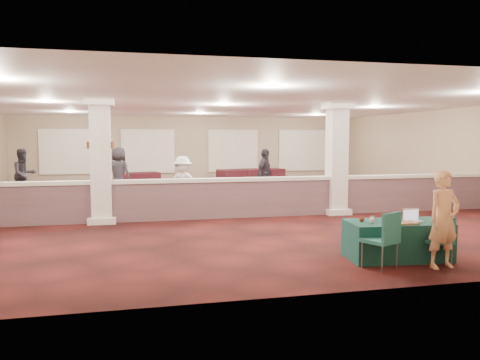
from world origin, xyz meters
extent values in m
plane|color=#441311|center=(0.00, 0.00, 0.00)|extent=(16.00, 16.00, 0.00)
cube|color=gray|center=(0.00, 8.00, 1.60)|extent=(16.00, 0.04, 3.20)
cube|color=gray|center=(0.00, -8.00, 1.60)|extent=(16.00, 0.04, 3.20)
cube|color=gray|center=(8.00, 0.00, 1.60)|extent=(0.04, 16.00, 3.20)
cube|color=white|center=(0.00, 0.00, 3.20)|extent=(16.00, 16.00, 0.02)
cube|color=brown|center=(0.00, -1.50, 0.50)|extent=(15.60, 0.20, 1.00)
cube|color=beige|center=(0.00, -1.50, 1.05)|extent=(15.60, 0.28, 0.10)
cube|color=white|center=(-3.50, -1.50, 1.60)|extent=(0.50, 0.50, 3.20)
cube|color=white|center=(-3.50, -1.50, 0.08)|extent=(0.70, 0.70, 0.16)
cube|color=white|center=(-3.50, -1.50, 3.10)|extent=(0.72, 0.72, 0.20)
cube|color=white|center=(3.00, -1.50, 1.60)|extent=(0.50, 0.50, 3.20)
cube|color=white|center=(3.00, -1.50, 0.08)|extent=(0.70, 0.70, 0.16)
cube|color=white|center=(3.00, -1.50, 3.10)|extent=(0.72, 0.72, 0.20)
cylinder|color=brown|center=(-3.78, -1.50, 2.00)|extent=(0.12, 0.12, 0.18)
cylinder|color=#F4E5CF|center=(-3.78, -1.50, 2.00)|extent=(0.09, 0.09, 0.10)
cylinder|color=brown|center=(-3.22, -1.50, 2.00)|extent=(0.12, 0.12, 0.18)
cylinder|color=#F4E5CF|center=(-3.22, -1.50, 2.00)|extent=(0.09, 0.09, 0.10)
cube|color=#0E352F|center=(1.90, -6.50, 0.34)|extent=(1.85, 1.06, 0.68)
cube|color=#21605B|center=(2.35, -7.00, 0.41)|extent=(0.44, 0.44, 0.05)
cube|color=#21605B|center=(2.36, -7.19, 0.64)|extent=(0.40, 0.07, 0.40)
cylinder|color=slate|center=(2.19, -7.18, 0.19)|extent=(0.02, 0.02, 0.38)
cylinder|color=slate|center=(2.53, -7.16, 0.19)|extent=(0.02, 0.02, 0.38)
cylinder|color=slate|center=(2.17, -6.84, 0.19)|extent=(0.02, 0.02, 0.38)
cylinder|color=slate|center=(2.52, -6.82, 0.19)|extent=(0.02, 0.02, 0.38)
cube|color=#21605B|center=(1.27, -7.00, 0.47)|extent=(0.64, 0.64, 0.06)
cube|color=#21605B|center=(1.36, -7.20, 0.74)|extent=(0.44, 0.24, 0.46)
cylinder|color=slate|center=(1.17, -7.26, 0.22)|extent=(0.03, 0.03, 0.44)
cylinder|color=slate|center=(1.54, -7.10, 0.22)|extent=(0.03, 0.03, 0.44)
cylinder|color=slate|center=(1.01, -6.90, 0.22)|extent=(0.03, 0.03, 0.44)
cylinder|color=slate|center=(1.37, -6.74, 0.22)|extent=(0.03, 0.03, 0.44)
imported|color=#EB9866|center=(2.32, -7.20, 0.82)|extent=(0.63, 0.46, 1.65)
cube|color=black|center=(-6.10, 3.00, 0.35)|extent=(1.93, 1.36, 0.71)
cube|color=black|center=(0.79, 3.00, 0.35)|extent=(1.88, 1.21, 0.71)
cube|color=black|center=(2.50, 0.30, 0.35)|extent=(1.76, 0.96, 0.69)
cube|color=black|center=(-2.50, 6.50, 0.36)|extent=(1.95, 1.32, 0.72)
cube|color=black|center=(2.00, 6.34, 0.41)|extent=(2.18, 1.45, 0.81)
cube|color=black|center=(3.02, 6.50, 0.40)|extent=(2.20, 1.64, 0.80)
imported|color=black|center=(-6.50, 4.00, 0.90)|extent=(0.98, 0.93, 1.81)
imported|color=beige|center=(-1.27, 0.00, 0.82)|extent=(1.15, 0.79, 1.65)
imported|color=black|center=(1.88, 2.07, 0.91)|extent=(1.06, 1.15, 1.81)
imported|color=black|center=(-3.21, 3.50, 0.94)|extent=(1.05, 0.92, 1.87)
cube|color=silver|center=(2.17, -6.57, 0.69)|extent=(0.33, 0.24, 0.02)
cube|color=silver|center=(2.18, -6.47, 0.80)|extent=(0.31, 0.04, 0.21)
cube|color=#D1DBFB|center=(2.18, -6.47, 0.79)|extent=(0.28, 0.03, 0.18)
cube|color=#BA611D|center=(1.92, -6.74, 0.69)|extent=(0.40, 0.32, 0.03)
sphere|color=#EEE1C4|center=(1.38, -6.54, 0.73)|extent=(0.10, 0.10, 0.10)
sphere|color=maroon|center=(1.25, -6.39, 0.73)|extent=(0.09, 0.09, 0.09)
sphere|color=#4C4C51|center=(1.49, -6.35, 0.73)|extent=(0.10, 0.10, 0.10)
cube|color=red|center=(2.48, -6.82, 0.69)|extent=(0.11, 0.04, 0.01)
camera|label=1|loc=(-2.71, -13.93, 2.15)|focal=35.00mm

